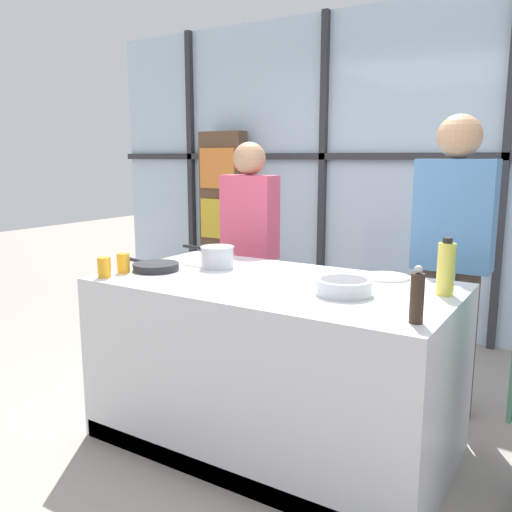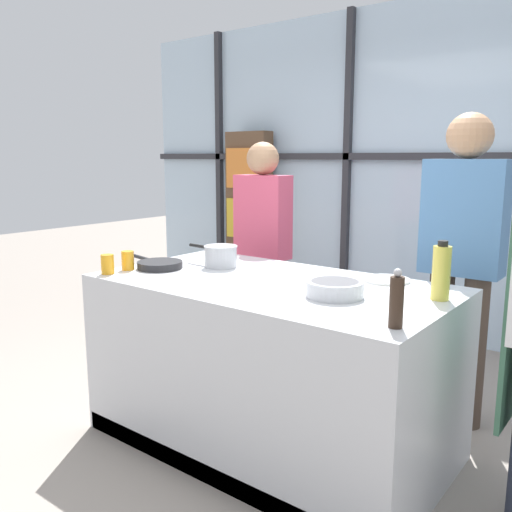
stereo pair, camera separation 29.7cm
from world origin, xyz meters
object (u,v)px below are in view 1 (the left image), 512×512
at_px(oil_bottle, 446,268).
at_px(juice_glass_far, 123,263).
at_px(mixing_bowl, 344,286).
at_px(pepper_grinder, 417,297).
at_px(spectator_center_left, 452,247).
at_px(frying_pan, 155,266).
at_px(juice_glass_near, 104,267).
at_px(white_plate, 386,277).
at_px(saucepan, 217,256).
at_px(spectator_far_left, 250,241).

relative_size(oil_bottle, juice_glass_far, 2.50).
height_order(mixing_bowl, pepper_grinder, pepper_grinder).
relative_size(spectator_center_left, pepper_grinder, 7.74).
xyz_separation_m(frying_pan, juice_glass_near, (-0.11, -0.28, 0.03)).
bearing_deg(oil_bottle, mixing_bowl, -148.90).
bearing_deg(juice_glass_far, white_plate, 26.31).
xyz_separation_m(saucepan, juice_glass_far, (-0.36, -0.39, -0.01)).
bearing_deg(mixing_bowl, juice_glass_far, -170.97).
bearing_deg(mixing_bowl, white_plate, 82.58).
distance_m(saucepan, pepper_grinder, 1.36).
bearing_deg(white_plate, mixing_bowl, -97.42).
bearing_deg(saucepan, spectator_center_left, 32.30).
distance_m(frying_pan, saucepan, 0.36).
distance_m(oil_bottle, juice_glass_near, 1.74).
xyz_separation_m(spectator_far_left, oil_bottle, (1.52, -0.68, 0.08)).
xyz_separation_m(white_plate, oil_bottle, (0.35, -0.20, 0.12)).
bearing_deg(juice_glass_near, oil_bottle, 19.49).
relative_size(spectator_far_left, juice_glass_near, 15.19).
bearing_deg(pepper_grinder, frying_pan, 172.28).
distance_m(saucepan, mixing_bowl, 0.89).
relative_size(white_plate, mixing_bowl, 0.90).
bearing_deg(white_plate, juice_glass_near, -148.92).
bearing_deg(frying_pan, pepper_grinder, -7.72).
bearing_deg(spectator_center_left, saucepan, 32.30).
height_order(frying_pan, oil_bottle, oil_bottle).
relative_size(oil_bottle, juice_glass_near, 2.50).
bearing_deg(frying_pan, juice_glass_near, -111.16).
bearing_deg(spectator_center_left, juice_glass_near, 39.65).
bearing_deg(mixing_bowl, pepper_grinder, -32.71).
height_order(saucepan, juice_glass_far, saucepan).
xyz_separation_m(frying_pan, pepper_grinder, (1.54, -0.21, 0.08)).
height_order(oil_bottle, juice_glass_far, oil_bottle).
height_order(spectator_center_left, pepper_grinder, spectator_center_left).
height_order(oil_bottle, pepper_grinder, oil_bottle).
bearing_deg(white_plate, saucepan, -164.88).
bearing_deg(spectator_center_left, mixing_bowl, 72.86).
xyz_separation_m(oil_bottle, pepper_grinder, (0.01, -0.51, -0.02)).
height_order(frying_pan, juice_glass_far, juice_glass_far).
bearing_deg(oil_bottle, juice_glass_far, -164.98).
bearing_deg(juice_glass_near, saucepan, 55.52).
xyz_separation_m(spectator_far_left, white_plate, (1.17, -0.48, -0.04)).
bearing_deg(juice_glass_far, oil_bottle, 15.02).
distance_m(saucepan, oil_bottle, 1.28).
distance_m(mixing_bowl, juice_glass_far, 1.25).
distance_m(frying_pan, pepper_grinder, 1.56).
xyz_separation_m(spectator_center_left, oil_bottle, (0.12, -0.68, 0.01)).
xyz_separation_m(oil_bottle, juice_glass_near, (-1.64, -0.58, -0.07)).
bearing_deg(juice_glass_near, spectator_center_left, 39.65).
distance_m(spectator_center_left, saucepan, 1.37).
bearing_deg(juice_glass_near, mixing_bowl, 15.23).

